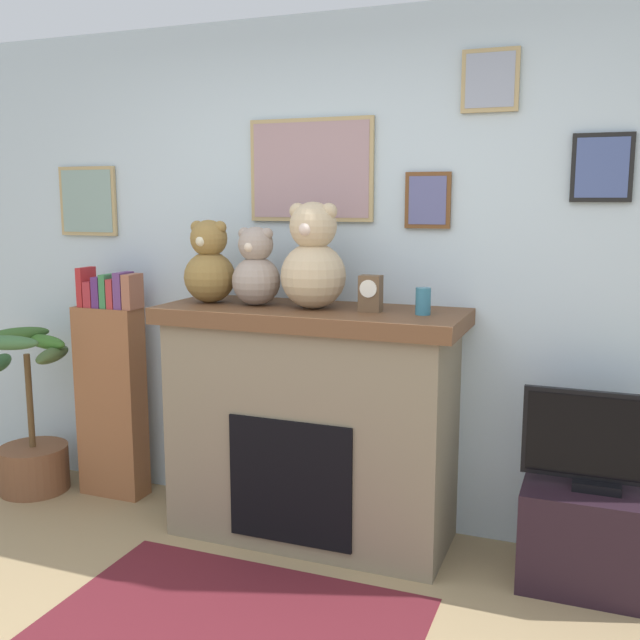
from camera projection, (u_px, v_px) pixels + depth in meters
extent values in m
cube|color=silver|center=(352.00, 275.00, 3.80)|extent=(5.20, 0.12, 2.60)
cube|color=tan|center=(311.00, 170.00, 3.72)|extent=(0.67, 0.02, 0.52)
cube|color=#A38187|center=(310.00, 170.00, 3.71)|extent=(0.63, 0.00, 0.48)
cube|color=black|center=(602.00, 168.00, 3.22)|extent=(0.26, 0.02, 0.30)
cube|color=#455691|center=(602.00, 168.00, 3.21)|extent=(0.22, 0.00, 0.26)
cube|color=brown|center=(428.00, 200.00, 3.52)|extent=(0.22, 0.02, 0.27)
cube|color=slate|center=(427.00, 200.00, 3.51)|extent=(0.18, 0.00, 0.23)
cube|color=tan|center=(88.00, 201.00, 4.24)|extent=(0.38, 0.02, 0.39)
cube|color=#82A099|center=(87.00, 201.00, 4.23)|extent=(0.34, 0.00, 0.35)
cube|color=tan|center=(490.00, 80.00, 3.34)|extent=(0.26, 0.02, 0.28)
cube|color=#949EB4|center=(490.00, 80.00, 3.33)|extent=(0.22, 0.00, 0.24)
cube|color=#7D715A|center=(312.00, 431.00, 3.65)|extent=(1.37, 0.55, 1.09)
cube|color=brown|center=(312.00, 316.00, 3.56)|extent=(1.49, 0.61, 0.08)
cube|color=black|center=(290.00, 483.00, 3.42)|extent=(0.62, 0.02, 0.60)
cube|color=brown|center=(111.00, 402.00, 4.17)|extent=(0.38, 0.16, 1.10)
cube|color=#AD2528|center=(86.00, 287.00, 4.11)|extent=(0.04, 0.13, 0.22)
cube|color=#A82A33|center=(94.00, 294.00, 4.10)|extent=(0.05, 0.13, 0.14)
cube|color=#54296B|center=(102.00, 292.00, 4.08)|extent=(0.05, 0.13, 0.17)
cube|color=#377B47|center=(109.00, 291.00, 4.06)|extent=(0.04, 0.13, 0.19)
cube|color=#AF3235|center=(116.00, 293.00, 4.04)|extent=(0.04, 0.13, 0.16)
cube|color=#613774|center=(124.00, 290.00, 4.02)|extent=(0.05, 0.13, 0.20)
cube|color=#9D5E47|center=(133.00, 291.00, 4.00)|extent=(0.05, 0.13, 0.19)
cylinder|color=brown|center=(34.00, 468.00, 4.29)|extent=(0.39, 0.39, 0.26)
cylinder|color=brown|center=(30.00, 401.00, 4.22)|extent=(0.04, 0.04, 0.55)
ellipsoid|color=#445E31|center=(53.00, 355.00, 4.16)|extent=(0.20, 0.37, 0.08)
ellipsoid|color=#396D26|center=(46.00, 342.00, 4.26)|extent=(0.37, 0.20, 0.08)
ellipsoid|color=#365E28|center=(18.00, 334.00, 4.29)|extent=(0.28, 0.36, 0.08)
ellipsoid|color=#386638|center=(0.00, 363.00, 4.16)|extent=(0.27, 0.36, 0.08)
ellipsoid|color=#3C6739|center=(6.00, 343.00, 3.95)|extent=(0.37, 0.20, 0.08)
cube|color=black|center=(593.00, 538.00, 3.20)|extent=(0.61, 0.40, 0.45)
cube|color=black|center=(597.00, 485.00, 3.16)|extent=(0.20, 0.14, 0.04)
cube|color=black|center=(600.00, 437.00, 3.12)|extent=(0.64, 0.03, 0.39)
cube|color=black|center=(600.00, 438.00, 3.11)|extent=(0.60, 0.00, 0.35)
cube|color=#551920|center=(221.00, 635.00, 2.86)|extent=(1.50, 1.15, 0.01)
cylinder|color=teal|center=(423.00, 301.00, 3.32)|extent=(0.07, 0.07, 0.12)
cube|color=brown|center=(371.00, 294.00, 3.41)|extent=(0.10, 0.07, 0.17)
cylinder|color=white|center=(368.00, 289.00, 3.37)|extent=(0.08, 0.01, 0.08)
sphere|color=olive|center=(210.00, 277.00, 3.70)|extent=(0.26, 0.26, 0.26)
sphere|color=olive|center=(209.00, 238.00, 3.67)|extent=(0.19, 0.19, 0.19)
sphere|color=olive|center=(197.00, 227.00, 3.69)|extent=(0.07, 0.07, 0.07)
sphere|color=olive|center=(220.00, 227.00, 3.64)|extent=(0.07, 0.07, 0.07)
sphere|color=beige|center=(201.00, 241.00, 3.61)|extent=(0.06, 0.06, 0.06)
sphere|color=gray|center=(256.00, 281.00, 3.61)|extent=(0.24, 0.24, 0.24)
sphere|color=gray|center=(256.00, 244.00, 3.58)|extent=(0.17, 0.17, 0.17)
sphere|color=gray|center=(245.00, 233.00, 3.60)|extent=(0.06, 0.06, 0.06)
sphere|color=gray|center=(267.00, 234.00, 3.55)|extent=(0.06, 0.06, 0.06)
sphere|color=beige|center=(249.00, 247.00, 3.52)|extent=(0.05, 0.05, 0.05)
sphere|color=tan|center=(313.00, 276.00, 3.50)|extent=(0.32, 0.32, 0.32)
sphere|color=tan|center=(313.00, 226.00, 3.46)|extent=(0.23, 0.23, 0.23)
sphere|color=tan|center=(298.00, 211.00, 3.48)|extent=(0.08, 0.08, 0.08)
sphere|color=tan|center=(329.00, 211.00, 3.42)|extent=(0.08, 0.08, 0.08)
sphere|color=beige|center=(306.00, 229.00, 3.38)|extent=(0.07, 0.07, 0.07)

